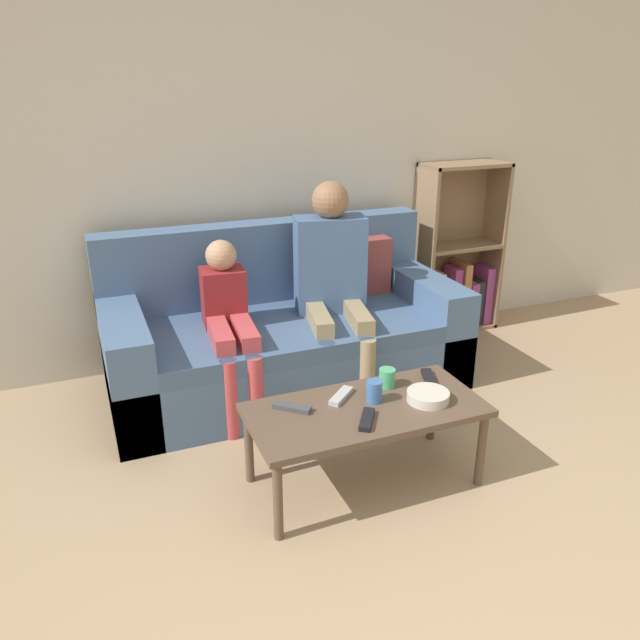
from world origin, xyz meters
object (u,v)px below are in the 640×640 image
object	(u,v)px
person_child	(229,317)
tv_remote_1	(429,378)
couch	(284,336)
cup_far	(374,391)
coffee_table	(366,415)
cup_near	(387,378)
person_adult	(332,272)
snack_bowl	(428,396)
tv_remote_2	(292,407)
tv_remote_3	(341,396)
tv_remote_0	(367,419)
bookshelf	(455,271)

from	to	relation	value
person_child	tv_remote_1	bearing A→B (deg)	-42.35
couch	cup_far	size ratio (longest dim) A/B	20.28
coffee_table	cup_near	size ratio (longest dim) A/B	11.87
person_adult	snack_bowl	xyz separation A→B (m)	(0.01, -1.06, -0.28)
coffee_table	tv_remote_2	world-z (taller)	tv_remote_2
coffee_table	cup_far	bearing A→B (deg)	29.85
snack_bowl	tv_remote_3	bearing A→B (deg)	154.37
person_adult	coffee_table	bearing A→B (deg)	-93.35
person_adult	tv_remote_0	size ratio (longest dim) A/B	7.12
cup_far	tv_remote_0	distance (m)	0.19
tv_remote_2	snack_bowl	bearing A→B (deg)	-62.51
bookshelf	couch	bearing A→B (deg)	-165.01
tv_remote_1	person_child	bearing A→B (deg)	153.63
person_adult	tv_remote_2	size ratio (longest dim) A/B	7.57
coffee_table	cup_near	xyz separation A→B (m)	(0.18, 0.14, 0.08)
cup_far	tv_remote_3	size ratio (longest dim) A/B	0.63
tv_remote_0	coffee_table	bearing A→B (deg)	98.99
bookshelf	coffee_table	distance (m)	2.06
coffee_table	tv_remote_2	bearing A→B (deg)	162.25
cup_far	snack_bowl	bearing A→B (deg)	-20.88
person_child	snack_bowl	xyz separation A→B (m)	(0.65, -1.00, -0.11)
tv_remote_0	tv_remote_3	size ratio (longest dim) A/B	1.06
coffee_table	tv_remote_1	bearing A→B (deg)	16.95
cup_far	tv_remote_0	world-z (taller)	cup_far
tv_remote_0	tv_remote_3	bearing A→B (deg)	127.70
person_adult	person_child	xyz separation A→B (m)	(-0.64, -0.07, -0.16)
tv_remote_3	coffee_table	bearing A→B (deg)	-10.79
couch	bookshelf	xyz separation A→B (m)	(1.43, 0.38, 0.13)
person_child	cup_far	distance (m)	1.01
couch	tv_remote_3	bearing A→B (deg)	-93.72
tv_remote_3	snack_bowl	size ratio (longest dim) A/B	0.83
tv_remote_0	tv_remote_1	xyz separation A→B (m)	(0.44, 0.23, 0.00)
couch	tv_remote_1	size ratio (longest dim) A/B	11.55
person_child	tv_remote_1	distance (m)	1.13
cup_far	person_adult	bearing A→B (deg)	77.75
tv_remote_1	tv_remote_0	bearing A→B (deg)	-131.36
person_adult	tv_remote_1	bearing A→B (deg)	-70.56
couch	person_adult	size ratio (longest dim) A/B	1.69
couch	cup_near	xyz separation A→B (m)	(0.18, -0.96, 0.14)
person_adult	tv_remote_2	xyz separation A→B (m)	(-0.58, -0.91, -0.29)
couch	tv_remote_2	xyz separation A→B (m)	(-0.30, -0.99, 0.11)
person_adult	tv_remote_2	bearing A→B (deg)	-110.88
tv_remote_0	tv_remote_2	world-z (taller)	same
person_child	cup_near	xyz separation A→B (m)	(0.55, -0.80, -0.09)
cup_far	tv_remote_2	distance (m)	0.37
person_child	cup_near	world-z (taller)	person_child
coffee_table	person_child	xyz separation A→B (m)	(-0.37, 0.94, 0.17)
coffee_table	tv_remote_0	world-z (taller)	tv_remote_0
snack_bowl	tv_remote_0	bearing A→B (deg)	-169.74
person_adult	cup_far	world-z (taller)	person_adult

